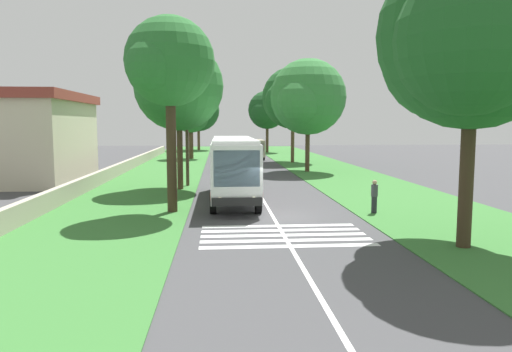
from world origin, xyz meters
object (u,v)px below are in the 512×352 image
Objects in this scene: trailing_car_0 at (228,165)px; roadside_tree_right_1 at (466,42)px; coach_bus at (233,165)px; roadside_tree_right_3 at (266,111)px; roadside_tree_left_3 at (190,115)px; trailing_car_1 at (226,160)px; roadside_tree_left_1 at (168,64)px; trailing_minibus_0 at (255,147)px; roadside_tree_left_0 at (177,88)px; roadside_tree_right_0 at (291,100)px; roadside_tree_right_2 at (306,99)px; pedestrian at (374,196)px; roadside_building at (28,137)px; utility_pole at (187,128)px; roadside_tree_left_2 at (198,111)px.

roadside_tree_right_1 is (-28.26, -7.89, 6.77)m from trailing_car_0.
coach_bus is 49.53m from roadside_tree_right_3.
trailing_car_1 is at bearing -158.17° from roadside_tree_left_3.
trailing_car_1 is 0.44× the size of roadside_tree_left_1.
roadside_tree_right_3 is at bearing -11.17° from trailing_minibus_0.
trailing_car_0 is 13.66m from roadside_tree_left_0.
roadside_tree_left_0 is at bearing 2.06° from roadside_tree_left_1.
roadside_tree_right_0 is 39.55m from roadside_tree_right_1.
roadside_tree_right_1 is at bearing -178.98° from roadside_tree_right_2.
roadside_tree_right_2 is at bearing -23.45° from coach_bus.
coach_bus is at bearing 179.87° from trailing_car_0.
trailing_minibus_0 is 38.72m from pedestrian.
roadside_tree_right_0 reaches higher than roadside_building.
trailing_car_1 is 36.73m from roadside_tree_right_1.
roadside_tree_left_3 is at bearing 21.83° from trailing_car_1.
trailing_car_0 is at bearing -17.80° from roadside_tree_left_0.
roadside_tree_left_1 is at bearing 160.80° from roadside_tree_right_0.
roadside_tree_right_0 reaches higher than roadside_tree_right_1.
trailing_car_1 is at bearing -50.56° from roadside_building.
roadside_tree_right_1 is 1.11× the size of roadside_tree_right_3.
roadside_tree_right_0 reaches higher than trailing_car_0.
trailing_car_0 is 33.13m from roadside_tree_right_3.
roadside_tree_left_0 is (-18.48, 3.57, 6.31)m from trailing_car_1.
roadside_tree_left_1 is at bearing 178.94° from utility_pole.
roadside_tree_left_1 is at bearing 83.38° from pedestrian.
roadside_tree_left_3 is 41.72m from pedestrian.
roadside_tree_left_2 is at bearing 0.99° from roadside_tree_left_0.
roadside_tree_left_3 is at bearing 60.50° from roadside_tree_right_0.
coach_bus is 1.02× the size of roadside_tree_right_1.
coach_bus is at bearing -175.39° from roadside_tree_left_2.
coach_bus is 1.86× the size of trailing_minibus_0.
roadside_building is at bearing 104.75° from roadside_tree_right_2.
roadside_building is at bearing 155.18° from roadside_tree_left_3.
trailing_car_0 is 0.42× the size of roadside_tree_left_0.
coach_bus is 1.10× the size of roadside_tree_left_0.
roadside_tree_right_1 is 32.79m from roadside_building.
trailing_car_0 is 0.44× the size of roadside_tree_right_3.
roadside_tree_left_1 is 0.93× the size of roadside_tree_left_2.
roadside_tree_left_3 is 28.13m from utility_pole.
roadside_tree_right_2 reaches higher than roadside_building.
roadside_tree_left_2 is at bearing -13.98° from roadside_building.
roadside_tree_right_3 is (31.76, 0.65, -0.27)m from roadside_tree_right_2.
roadside_tree_left_1 is (-8.79, -0.32, 0.53)m from roadside_tree_left_0.
roadside_tree_right_2 reaches higher than utility_pole.
roadside_tree_right_2 is (0.12, -7.38, 6.27)m from trailing_car_0.
utility_pole is at bearing 165.39° from trailing_minibus_0.
roadside_tree_left_0 is at bearing 136.43° from roadside_tree_right_2.
roadside_tree_right_1 is at bearing -174.86° from trailing_minibus_0.
roadside_tree_right_0 reaches higher than trailing_minibus_0.
trailing_minibus_0 is at bearing -14.61° from utility_pole.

